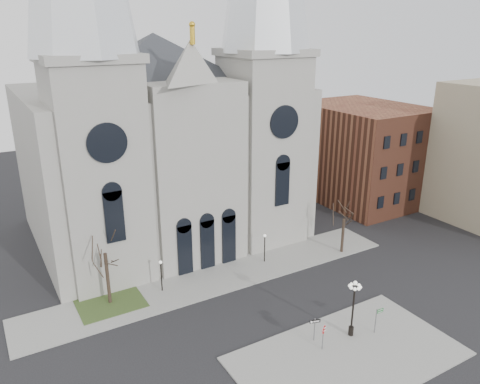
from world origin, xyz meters
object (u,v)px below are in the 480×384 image
stop_sign (323,332)px  street_name_sign (377,319)px  globe_lamp (354,302)px  one_way_sign (315,325)px

stop_sign → street_name_sign: 5.34m
globe_lamp → street_name_sign: globe_lamp is taller
stop_sign → street_name_sign: street_name_sign is taller
globe_lamp → street_name_sign: size_ratio=2.22×
stop_sign → street_name_sign: bearing=-13.6°
stop_sign → globe_lamp: bearing=-3.4°
one_way_sign → street_name_sign: street_name_sign is taller
one_way_sign → globe_lamp: bearing=-0.5°
globe_lamp → one_way_sign: bearing=162.1°
stop_sign → one_way_sign: size_ratio=1.09×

